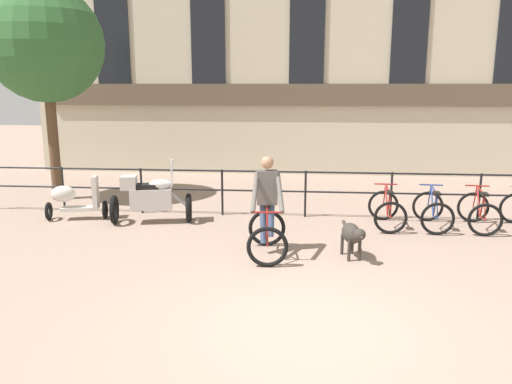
% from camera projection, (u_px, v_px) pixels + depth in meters
% --- Properties ---
extents(ground_plane, '(60.00, 60.00, 0.00)m').
position_uv_depth(ground_plane, '(307.00, 324.00, 6.16)').
color(ground_plane, gray).
extents(canal_railing, '(15.05, 0.05, 1.05)m').
position_uv_depth(canal_railing, '(306.00, 186.00, 11.08)').
color(canal_railing, black).
rests_on(canal_railing, ground_plane).
extents(building_facade, '(18.00, 0.72, 10.17)m').
position_uv_depth(building_facade, '(307.00, 16.00, 15.81)').
color(building_facade, '#BCB299').
rests_on(building_facade, ground_plane).
extents(cyclist_with_bike, '(0.77, 1.22, 1.70)m').
position_uv_depth(cyclist_with_bike, '(267.00, 211.00, 8.63)').
color(cyclist_with_bike, black).
rests_on(cyclist_with_bike, ground_plane).
extents(dog, '(0.42, 0.95, 0.62)m').
position_uv_depth(dog, '(352.00, 234.00, 8.43)').
color(dog, '#332D28').
rests_on(dog, ground_plane).
extents(parked_motorcycle, '(1.78, 0.94, 1.35)m').
position_uv_depth(parked_motorcycle, '(151.00, 197.00, 10.63)').
color(parked_motorcycle, black).
rests_on(parked_motorcycle, ground_plane).
extents(parked_bicycle_near_lamp, '(0.68, 1.12, 0.86)m').
position_uv_depth(parked_bicycle_near_lamp, '(387.00, 210.00, 10.36)').
color(parked_bicycle_near_lamp, black).
rests_on(parked_bicycle_near_lamp, ground_plane).
extents(parked_bicycle_mid_left, '(0.73, 1.15, 0.86)m').
position_uv_depth(parked_bicycle_mid_left, '(433.00, 211.00, 10.28)').
color(parked_bicycle_mid_left, black).
rests_on(parked_bicycle_mid_left, ground_plane).
extents(parked_bicycle_mid_right, '(0.77, 1.17, 0.86)m').
position_uv_depth(parked_bicycle_mid_right, '(479.00, 212.00, 10.19)').
color(parked_bicycle_mid_right, black).
rests_on(parked_bicycle_mid_right, ground_plane).
extents(parked_scooter, '(1.34, 0.66, 0.96)m').
position_uv_depth(parked_scooter, '(74.00, 199.00, 10.92)').
color(parked_scooter, black).
rests_on(parked_scooter, ground_plane).
extents(tree_canalside_left, '(2.84, 2.84, 5.31)m').
position_uv_depth(tree_canalside_left, '(45.00, 45.00, 12.18)').
color(tree_canalside_left, brown).
rests_on(tree_canalside_left, ground_plane).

